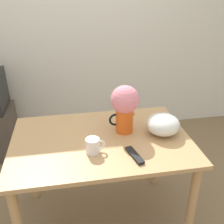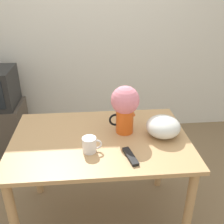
% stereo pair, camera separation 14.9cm
% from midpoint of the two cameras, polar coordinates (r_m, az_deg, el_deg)
% --- Properties ---
extents(ground_plane, '(12.00, 12.00, 0.00)m').
position_cam_midpoint_polar(ground_plane, '(2.37, -4.13, -22.94)').
color(ground_plane, '#7F6647').
extents(wall_back, '(8.00, 0.05, 2.60)m').
position_cam_midpoint_polar(wall_back, '(3.19, -8.34, 17.37)').
color(wall_back, silver).
rests_on(wall_back, ground_plane).
extents(table, '(1.26, 0.85, 0.80)m').
position_cam_midpoint_polar(table, '(1.93, -4.57, -8.78)').
color(table, tan).
rests_on(table, ground_plane).
extents(flower_vase, '(0.22, 0.20, 0.36)m').
position_cam_midpoint_polar(flower_vase, '(1.85, 0.50, 1.46)').
color(flower_vase, '#E05619').
rests_on(flower_vase, table).
extents(coffee_mug, '(0.13, 0.09, 0.10)m').
position_cam_midpoint_polar(coffee_mug, '(1.71, -6.64, -7.36)').
color(coffee_mug, white).
rests_on(coffee_mug, table).
extents(white_bowl, '(0.25, 0.25, 0.15)m').
position_cam_midpoint_polar(white_bowl, '(1.91, 8.81, -2.70)').
color(white_bowl, silver).
rests_on(white_bowl, table).
extents(remote_control, '(0.09, 0.19, 0.02)m').
position_cam_midpoint_polar(remote_control, '(1.68, 2.40, -9.45)').
color(remote_control, black).
rests_on(remote_control, table).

